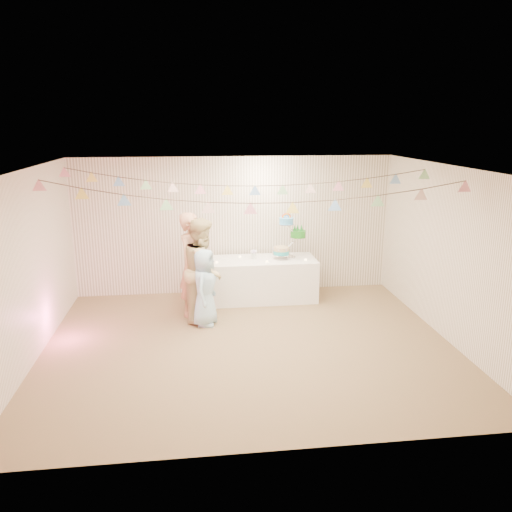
{
  "coord_description": "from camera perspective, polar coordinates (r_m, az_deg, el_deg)",
  "views": [
    {
      "loc": [
        -0.74,
        -6.78,
        3.21
      ],
      "look_at": [
        0.2,
        0.8,
        1.15
      ],
      "focal_mm": 35.0,
      "sensor_mm": 36.0,
      "label": 1
    }
  ],
  "objects": [
    {
      "name": "tealight_2",
      "position": [
        8.95,
        1.26,
        -0.63
      ],
      "size": [
        0.04,
        0.04,
        0.03
      ],
      "primitive_type": "cylinder",
      "color": "#FFD88C",
      "rests_on": "table"
    },
    {
      "name": "floor",
      "position": [
        7.54,
        -0.77,
        -10.11
      ],
      "size": [
        6.0,
        6.0,
        0.0
      ],
      "primitive_type": "plane",
      "color": "brown",
      "rests_on": "ground"
    },
    {
      "name": "cake_stand",
      "position": [
        9.19,
        3.8,
        2.05
      ],
      "size": [
        0.7,
        0.41,
        0.78
      ],
      "primitive_type": null,
      "color": "silver",
      "rests_on": "table"
    },
    {
      "name": "table",
      "position": [
        9.26,
        0.43,
        -2.67
      ],
      "size": [
        2.06,
        0.82,
        0.77
      ],
      "primitive_type": "cube",
      "color": "white",
      "rests_on": "floor"
    },
    {
      "name": "person_child",
      "position": [
        8.08,
        -5.89,
        -3.58
      ],
      "size": [
        0.56,
        0.71,
        1.27
      ],
      "primitive_type": "imported",
      "rotation": [
        0.0,
        0.0,
        1.28
      ],
      "color": "#A9D4F0",
      "rests_on": "floor"
    },
    {
      "name": "bunting_back",
      "position": [
        7.96,
        -1.71,
        8.88
      ],
      "size": [
        5.6,
        1.1,
        0.4
      ],
      "primitive_type": null,
      "color": "pink",
      "rests_on": "ceiling"
    },
    {
      "name": "bunting_front",
      "position": [
        6.68,
        -0.66,
        7.44
      ],
      "size": [
        5.6,
        0.9,
        0.36
      ],
      "primitive_type": null,
      "color": "#72A5E5",
      "rests_on": "ceiling"
    },
    {
      "name": "tealight_4",
      "position": [
        9.12,
        5.7,
        -0.41
      ],
      "size": [
        0.04,
        0.04,
        0.03
      ],
      "primitive_type": "cylinder",
      "color": "#FFD88C",
      "rests_on": "table"
    },
    {
      "name": "platter",
      "position": [
        9.05,
        -3.06,
        -0.65
      ],
      "size": [
        0.34,
        0.34,
        0.02
      ],
      "primitive_type": "cylinder",
      "color": "white",
      "rests_on": "table"
    },
    {
      "name": "tealight_3",
      "position": [
        9.41,
        2.38,
        0.14
      ],
      "size": [
        0.04,
        0.04,
        0.03
      ],
      "primitive_type": "cylinder",
      "color": "#FFD88C",
      "rests_on": "table"
    },
    {
      "name": "posy",
      "position": [
        9.17,
        -0.26,
        0.07
      ],
      "size": [
        0.15,
        0.15,
        0.17
      ],
      "primitive_type": null,
      "color": "white",
      "rests_on": "table"
    },
    {
      "name": "cake_middle",
      "position": [
        9.32,
        4.79,
        1.98
      ],
      "size": [
        0.27,
        0.27,
        0.22
      ],
      "primitive_type": null,
      "color": "#1D7E1B",
      "rests_on": "cake_stand"
    },
    {
      "name": "right_wall",
      "position": [
        7.98,
        21.14,
        0.2
      ],
      "size": [
        5.0,
        5.0,
        0.0
      ],
      "primitive_type": "plane",
      "color": "white",
      "rests_on": "ground"
    },
    {
      "name": "person_adult_b",
      "position": [
        8.26,
        -6.05,
        -1.53
      ],
      "size": [
        0.83,
        0.97,
        1.72
      ],
      "primitive_type": "imported",
      "rotation": [
        0.0,
        0.0,
        1.33
      ],
      "color": "#D2BB81",
      "rests_on": "floor"
    },
    {
      "name": "ceiling",
      "position": [
        6.85,
        -0.85,
        9.98
      ],
      "size": [
        6.0,
        6.0,
        0.0
      ],
      "primitive_type": "plane",
      "color": "white",
      "rests_on": "ground"
    },
    {
      "name": "person_adult_a",
      "position": [
        8.48,
        -7.22,
        -0.96
      ],
      "size": [
        0.7,
        0.77,
        1.77
      ],
      "primitive_type": "imported",
      "rotation": [
        0.0,
        0.0,
        1.03
      ],
      "color": "tan",
      "rests_on": "floor"
    },
    {
      "name": "cake_bottom",
      "position": [
        9.18,
        2.92,
        0.08
      ],
      "size": [
        0.31,
        0.31,
        0.15
      ],
      "primitive_type": null,
      "color": "#26ABB3",
      "rests_on": "cake_stand"
    },
    {
      "name": "back_wall",
      "position": [
        9.51,
        -2.46,
        3.48
      ],
      "size": [
        6.0,
        6.0,
        0.0
      ],
      "primitive_type": "plane",
      "color": "white",
      "rests_on": "ground"
    },
    {
      "name": "front_wall",
      "position": [
        4.75,
        2.52,
        -8.63
      ],
      "size": [
        6.0,
        6.0,
        0.0
      ],
      "primitive_type": "plane",
      "color": "white",
      "rests_on": "ground"
    },
    {
      "name": "left_wall",
      "position": [
        7.4,
        -24.58,
        -1.26
      ],
      "size": [
        5.0,
        5.0,
        0.0
      ],
      "primitive_type": "plane",
      "color": "white",
      "rests_on": "ground"
    },
    {
      "name": "cake_top_tier",
      "position": [
        9.1,
        3.49,
        3.43
      ],
      "size": [
        0.25,
        0.25,
        0.19
      ],
      "primitive_type": null,
      "color": "#48A0E4",
      "rests_on": "cake_stand"
    },
    {
      "name": "tealight_0",
      "position": [
        8.94,
        -4.53,
        -0.7
      ],
      "size": [
        0.04,
        0.04,
        0.03
      ],
      "primitive_type": "cylinder",
      "color": "#FFD88C",
      "rests_on": "table"
    },
    {
      "name": "tealight_1",
      "position": [
        9.28,
        -1.85,
        -0.06
      ],
      "size": [
        0.04,
        0.04,
        0.03
      ],
      "primitive_type": "cylinder",
      "color": "#FFD88C",
      "rests_on": "table"
    }
  ]
}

